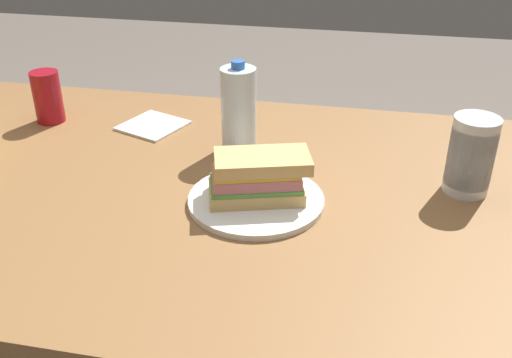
% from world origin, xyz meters
% --- Properties ---
extents(dining_table, '(1.73, 0.91, 0.74)m').
position_xyz_m(dining_table, '(0.00, 0.00, 0.65)').
color(dining_table, olive).
rests_on(dining_table, ground_plane).
extents(paper_plate, '(0.25, 0.25, 0.01)m').
position_xyz_m(paper_plate, '(0.09, -0.04, 0.74)').
color(paper_plate, white).
rests_on(paper_plate, dining_table).
extents(sandwich, '(0.20, 0.14, 0.08)m').
position_xyz_m(sandwich, '(0.09, -0.04, 0.79)').
color(sandwich, '#DBB26B').
rests_on(sandwich, paper_plate).
extents(soda_can_red, '(0.07, 0.07, 0.12)m').
position_xyz_m(soda_can_red, '(-0.47, 0.23, 0.80)').
color(soda_can_red, maroon).
rests_on(soda_can_red, dining_table).
extents(water_bottle_tall, '(0.07, 0.07, 0.20)m').
position_xyz_m(water_bottle_tall, '(0.01, 0.17, 0.83)').
color(water_bottle_tall, silver).
rests_on(water_bottle_tall, dining_table).
extents(plastic_cup_stack, '(0.08, 0.08, 0.15)m').
position_xyz_m(plastic_cup_stack, '(0.47, 0.08, 0.81)').
color(plastic_cup_stack, silver).
rests_on(plastic_cup_stack, dining_table).
extents(paper_napkin, '(0.17, 0.17, 0.01)m').
position_xyz_m(paper_napkin, '(-0.22, 0.24, 0.74)').
color(paper_napkin, white).
rests_on(paper_napkin, dining_table).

